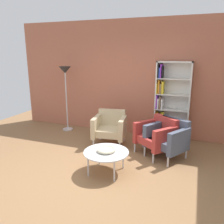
# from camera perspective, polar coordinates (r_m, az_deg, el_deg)

# --- Properties ---
(ground_plane) EXTENTS (8.32, 8.32, 0.00)m
(ground_plane) POSITION_cam_1_polar(r_m,az_deg,el_deg) (4.23, -5.33, -15.18)
(ground_plane) COLOR olive
(brick_back_panel) EXTENTS (6.40, 0.12, 2.90)m
(brick_back_panel) POSITION_cam_1_polar(r_m,az_deg,el_deg) (6.02, 4.67, 8.31)
(brick_back_panel) COLOR #B2664C
(brick_back_panel) RESTS_ON ground_plane
(bookshelf_tall) EXTENTS (0.80, 0.30, 1.90)m
(bookshelf_tall) POSITION_cam_1_polar(r_m,az_deg,el_deg) (5.70, 13.79, 2.19)
(bookshelf_tall) COLOR silver
(bookshelf_tall) RESTS_ON ground_plane
(coffee_table_low) EXTENTS (0.80, 0.80, 0.40)m
(coffee_table_low) POSITION_cam_1_polar(r_m,az_deg,el_deg) (4.13, -1.44, -10.11)
(coffee_table_low) COLOR silver
(coffee_table_low) RESTS_ON ground_plane
(decorative_bowl) EXTENTS (0.32, 0.32, 0.05)m
(decorative_bowl) POSITION_cam_1_polar(r_m,az_deg,el_deg) (4.11, -1.45, -9.29)
(decorative_bowl) COLOR beige
(decorative_bowl) RESTS_ON coffee_table_low
(armchair_corner_red) EXTENTS (0.80, 0.75, 0.78)m
(armchair_corner_red) POSITION_cam_1_polar(r_m,az_deg,el_deg) (5.37, -0.50, -3.70)
(armchair_corner_red) COLOR #C6B289
(armchair_corner_red) RESTS_ON ground_plane
(armchair_by_bookshelf) EXTENTS (0.95, 0.94, 0.78)m
(armchair_by_bookshelf) POSITION_cam_1_polar(r_m,az_deg,el_deg) (4.94, 11.14, -5.63)
(armchair_by_bookshelf) COLOR #B73833
(armchair_by_bookshelf) RESTS_ON ground_plane
(armchair_near_window) EXTENTS (0.94, 0.92, 0.78)m
(armchair_near_window) POSITION_cam_1_polar(r_m,az_deg,el_deg) (4.86, 13.68, -6.12)
(armchair_near_window) COLOR #4C566B
(armchair_near_window) RESTS_ON ground_plane
(floor_lamp_torchiere) EXTENTS (0.32, 0.32, 1.74)m
(floor_lamp_torchiere) POSITION_cam_1_polar(r_m,az_deg,el_deg) (6.30, -11.45, 8.33)
(floor_lamp_torchiere) COLOR silver
(floor_lamp_torchiere) RESTS_ON ground_plane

